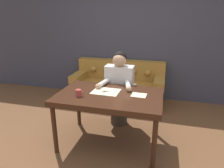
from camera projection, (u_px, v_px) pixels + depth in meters
ground_plane at (109, 148)px, 2.79m from camera, size 16.00×16.00×0.00m
wall_back at (134, 39)px, 4.23m from camera, size 8.00×0.06×2.60m
dining_table at (109, 99)px, 2.69m from camera, size 1.40×0.88×0.76m
couch at (118, 87)px, 4.26m from camera, size 1.88×0.77×0.86m
person at (119, 88)px, 3.23m from camera, size 0.53×0.61×1.24m
pattern_paper_main at (106, 91)px, 2.76m from camera, size 0.38×0.31×0.00m
pattern_paper_offcut at (139, 95)px, 2.63m from camera, size 0.20×0.18×0.00m
scissors at (107, 91)px, 2.75m from camera, size 0.20×0.13×0.01m
mug at (79, 93)px, 2.58m from camera, size 0.11×0.08×0.09m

